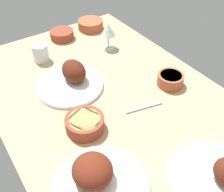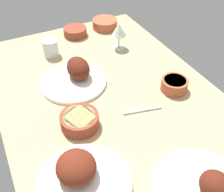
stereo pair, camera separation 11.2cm
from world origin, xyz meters
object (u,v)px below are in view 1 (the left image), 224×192
object	(u,v)px
plate_center_main	(97,178)
fork_loose	(144,108)
plate_near_viewer	(72,79)
water_tumbler	(41,53)
plate_far_side	(219,176)
bowl_sauce	(90,24)
bowl_potatoes	(62,34)
wine_glass	(108,31)
bowl_pasta	(85,123)
bowl_onions	(170,79)

from	to	relation	value
plate_center_main	fork_loose	size ratio (longest dim) A/B	1.84
plate_near_viewer	water_tumbler	world-z (taller)	plate_near_viewer
plate_far_side	bowl_sauce	distance (cm)	110.60
plate_near_viewer	water_tumbler	xyz separation A→B (cm)	(-25.78, -3.51, 1.12)
bowl_potatoes	wine_glass	bearing A→B (deg)	34.60
bowl_sauce	wine_glass	distance (cm)	25.04
plate_center_main	wine_glass	size ratio (longest dim) A/B	2.14
plate_near_viewer	wine_glass	size ratio (longest dim) A/B	2.11
plate_near_viewer	bowl_sauce	bearing A→B (deg)	140.23
plate_far_side	plate_near_viewer	world-z (taller)	plate_near_viewer
plate_far_side	wine_glass	xyz separation A→B (cm)	(-85.20, 15.53, 7.52)
water_tumbler	plate_far_side	bearing A→B (deg)	11.19
wine_glass	water_tumbler	size ratio (longest dim) A/B	1.60
bowl_sauce	fork_loose	bearing A→B (deg)	-13.61
bowl_sauce	plate_near_viewer	bearing A→B (deg)	-39.77
plate_center_main	fork_loose	xyz separation A→B (cm)	(-18.11, 33.63, -2.84)
fork_loose	bowl_pasta	bearing A→B (deg)	-176.16
plate_far_side	fork_loose	world-z (taller)	plate_far_side
plate_center_main	water_tumbler	bearing A→B (deg)	169.74
plate_far_side	water_tumbler	size ratio (longest dim) A/B	3.36
bowl_onions	water_tumbler	bearing A→B (deg)	-141.83
plate_far_side	bowl_onions	world-z (taller)	plate_far_side
plate_near_viewer	water_tumbler	bearing A→B (deg)	-172.24
wine_glass	fork_loose	bearing A→B (deg)	-16.49
plate_near_viewer	fork_loose	world-z (taller)	plate_near_viewer
bowl_onions	plate_far_side	bearing A→B (deg)	-25.57
plate_near_viewer	bowl_potatoes	world-z (taller)	plate_near_viewer
bowl_onions	fork_loose	size ratio (longest dim) A/B	0.71
plate_far_side	fork_loose	bearing A→B (deg)	177.53
bowl_pasta	water_tumbler	xyz separation A→B (cm)	(-51.78, 4.86, 1.48)
bowl_sauce	fork_loose	size ratio (longest dim) A/B	0.90
bowl_potatoes	plate_near_viewer	bearing A→B (deg)	-20.40
plate_near_viewer	plate_center_main	size ratio (longest dim) A/B	0.99
plate_far_side	water_tumbler	distance (cm)	95.94
bowl_onions	bowl_potatoes	xyz separation A→B (cm)	(-64.35, -21.24, -0.34)
bowl_pasta	fork_loose	xyz separation A→B (cm)	(3.99, 25.12, -2.50)
plate_far_side	plate_center_main	xyz separation A→B (cm)	(-20.21, -31.98, 0.83)
bowl_sauce	fork_loose	world-z (taller)	bowl_sauce
plate_far_side	wine_glass	distance (cm)	86.93
plate_near_viewer	plate_center_main	distance (cm)	50.98
wine_glass	bowl_potatoes	bearing A→B (deg)	-145.40
plate_far_side	bowl_pasta	bearing A→B (deg)	-150.98
plate_center_main	water_tumbler	world-z (taller)	plate_center_main
plate_center_main	water_tumbler	distance (cm)	75.09
bowl_potatoes	fork_loose	distance (cm)	69.87
plate_far_side	bowl_potatoes	distance (cm)	108.13
bowl_potatoes	water_tumbler	size ratio (longest dim) A/B	1.49
plate_far_side	plate_near_viewer	bearing A→B (deg)	-167.54
bowl_onions	bowl_sauce	bearing A→B (deg)	-178.08
bowl_sauce	wine_glass	size ratio (longest dim) A/B	1.04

